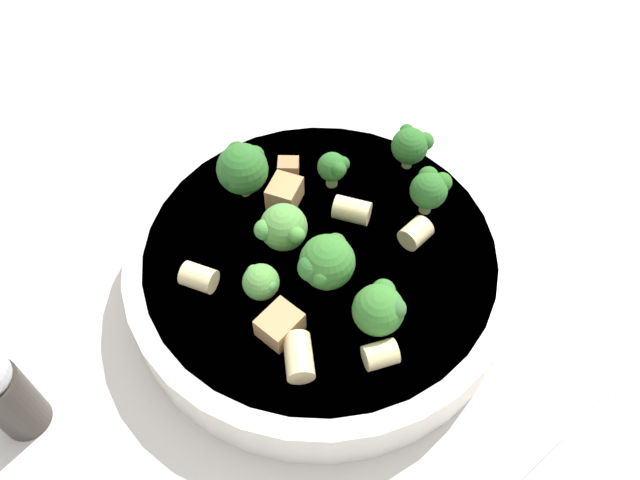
{
  "coord_description": "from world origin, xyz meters",
  "views": [
    {
      "loc": [
        0.27,
        0.04,
        0.4
      ],
      "look_at": [
        0.0,
        0.0,
        0.05
      ],
      "focal_mm": 35.0,
      "sensor_mm": 36.0,
      "label": 1
    }
  ],
  "objects_px": {
    "chicken_chunk_0": "(285,193)",
    "pepper_shaker": "(4,393)",
    "broccoli_floret_2": "(282,232)",
    "chicken_chunk_2": "(288,166)",
    "broccoli_floret_5": "(430,188)",
    "broccoli_floret_6": "(412,145)",
    "broccoli_floret_4": "(336,168)",
    "pasta_bowl": "(320,262)",
    "rigatoni_3": "(352,210)",
    "broccoli_floret_3": "(380,308)",
    "broccoli_floret_0": "(242,168)",
    "rigatoni_2": "(380,355)",
    "broccoli_floret_7": "(326,263)",
    "broccoli_floret_1": "(261,282)",
    "chicken_chunk_1": "(280,325)",
    "rigatoni_4": "(302,357)",
    "rigatoni_0": "(199,277)",
    "rigatoni_1": "(416,233)"
  },
  "relations": [
    {
      "from": "pepper_shaker",
      "to": "broccoli_floret_1",
      "type": "bearing_deg",
      "value": 122.87
    },
    {
      "from": "broccoli_floret_1",
      "to": "chicken_chunk_2",
      "type": "xyz_separation_m",
      "value": [
        -0.12,
        -0.0,
        -0.01
      ]
    },
    {
      "from": "rigatoni_0",
      "to": "rigatoni_2",
      "type": "height_order",
      "value": "same"
    },
    {
      "from": "broccoli_floret_6",
      "to": "rigatoni_3",
      "type": "xyz_separation_m",
      "value": [
        0.06,
        -0.04,
        -0.01
      ]
    },
    {
      "from": "rigatoni_2",
      "to": "broccoli_floret_3",
      "type": "bearing_deg",
      "value": -171.52
    },
    {
      "from": "broccoli_floret_2",
      "to": "broccoli_floret_4",
      "type": "distance_m",
      "value": 0.07
    },
    {
      "from": "broccoli_floret_7",
      "to": "pepper_shaker",
      "type": "xyz_separation_m",
      "value": [
        0.11,
        -0.19,
        -0.03
      ]
    },
    {
      "from": "broccoli_floret_2",
      "to": "chicken_chunk_0",
      "type": "xyz_separation_m",
      "value": [
        -0.05,
        -0.01,
        -0.01
      ]
    },
    {
      "from": "broccoli_floret_5",
      "to": "chicken_chunk_2",
      "type": "relative_size",
      "value": 2.2
    },
    {
      "from": "broccoli_floret_5",
      "to": "broccoli_floret_6",
      "type": "xyz_separation_m",
      "value": [
        -0.04,
        -0.02,
        -0.0
      ]
    },
    {
      "from": "broccoli_floret_6",
      "to": "broccoli_floret_0",
      "type": "bearing_deg",
      "value": -68.65
    },
    {
      "from": "chicken_chunk_1",
      "to": "broccoli_floret_0",
      "type": "bearing_deg",
      "value": -157.09
    },
    {
      "from": "broccoli_floret_6",
      "to": "chicken_chunk_2",
      "type": "distance_m",
      "value": 0.1
    },
    {
      "from": "pasta_bowl",
      "to": "chicken_chunk_0",
      "type": "height_order",
      "value": "chicken_chunk_0"
    },
    {
      "from": "rigatoni_0",
      "to": "chicken_chunk_0",
      "type": "relative_size",
      "value": 0.91
    },
    {
      "from": "broccoli_floret_4",
      "to": "broccoli_floret_0",
      "type": "bearing_deg",
      "value": -75.14
    },
    {
      "from": "broccoli_floret_5",
      "to": "rigatoni_1",
      "type": "distance_m",
      "value": 0.04
    },
    {
      "from": "broccoli_floret_6",
      "to": "rigatoni_1",
      "type": "height_order",
      "value": "broccoli_floret_6"
    },
    {
      "from": "chicken_chunk_2",
      "to": "rigatoni_2",
      "type": "bearing_deg",
      "value": 29.11
    },
    {
      "from": "broccoli_floret_3",
      "to": "broccoli_floret_6",
      "type": "height_order",
      "value": "broccoli_floret_3"
    },
    {
      "from": "rigatoni_3",
      "to": "broccoli_floret_7",
      "type": "bearing_deg",
      "value": -10.09
    },
    {
      "from": "rigatoni_3",
      "to": "broccoli_floret_3",
      "type": "bearing_deg",
      "value": 17.09
    },
    {
      "from": "rigatoni_3",
      "to": "chicken_chunk_2",
      "type": "relative_size",
      "value": 1.61
    },
    {
      "from": "broccoli_floret_7",
      "to": "rigatoni_3",
      "type": "relative_size",
      "value": 1.7
    },
    {
      "from": "chicken_chunk_1",
      "to": "broccoli_floret_7",
      "type": "bearing_deg",
      "value": 149.08
    },
    {
      "from": "rigatoni_2",
      "to": "chicken_chunk_0",
      "type": "distance_m",
      "value": 0.15
    },
    {
      "from": "broccoli_floret_0",
      "to": "rigatoni_4",
      "type": "distance_m",
      "value": 0.15
    },
    {
      "from": "broccoli_floret_3",
      "to": "chicken_chunk_1",
      "type": "xyz_separation_m",
      "value": [
        0.01,
        -0.06,
        -0.01
      ]
    },
    {
      "from": "broccoli_floret_3",
      "to": "pepper_shaker",
      "type": "bearing_deg",
      "value": -70.17
    },
    {
      "from": "broccoli_floret_4",
      "to": "rigatoni_2",
      "type": "bearing_deg",
      "value": 18.09
    },
    {
      "from": "chicken_chunk_0",
      "to": "chicken_chunk_2",
      "type": "relative_size",
      "value": 1.51
    },
    {
      "from": "broccoli_floret_0",
      "to": "broccoli_floret_3",
      "type": "xyz_separation_m",
      "value": [
        0.1,
        0.11,
        -0.01
      ]
    },
    {
      "from": "broccoli_floret_0",
      "to": "broccoli_floret_1",
      "type": "bearing_deg",
      "value": 19.5
    },
    {
      "from": "broccoli_floret_0",
      "to": "rigatoni_0",
      "type": "distance_m",
      "value": 0.09
    },
    {
      "from": "broccoli_floret_2",
      "to": "chicken_chunk_2",
      "type": "xyz_separation_m",
      "value": [
        -0.08,
        -0.01,
        -0.02
      ]
    },
    {
      "from": "broccoli_floret_5",
      "to": "broccoli_floret_3",
      "type": "bearing_deg",
      "value": -14.51
    },
    {
      "from": "broccoli_floret_1",
      "to": "broccoli_floret_6",
      "type": "relative_size",
      "value": 0.8
    },
    {
      "from": "rigatoni_4",
      "to": "chicken_chunk_1",
      "type": "height_order",
      "value": "same"
    },
    {
      "from": "rigatoni_3",
      "to": "rigatoni_2",
      "type": "bearing_deg",
      "value": 15.27
    },
    {
      "from": "broccoli_floret_1",
      "to": "broccoli_floret_7",
      "type": "bearing_deg",
      "value": 109.95
    },
    {
      "from": "broccoli_floret_0",
      "to": "rigatoni_2",
      "type": "height_order",
      "value": "broccoli_floret_0"
    },
    {
      "from": "rigatoni_4",
      "to": "chicken_chunk_0",
      "type": "height_order",
      "value": "chicken_chunk_0"
    },
    {
      "from": "pasta_bowl",
      "to": "broccoli_floret_3",
      "type": "bearing_deg",
      "value": 38.95
    },
    {
      "from": "broccoli_floret_0",
      "to": "broccoli_floret_3",
      "type": "height_order",
      "value": "broccoli_floret_0"
    },
    {
      "from": "broccoli_floret_4",
      "to": "broccoli_floret_6",
      "type": "relative_size",
      "value": 0.85
    },
    {
      "from": "broccoli_floret_1",
      "to": "rigatoni_2",
      "type": "distance_m",
      "value": 0.09
    },
    {
      "from": "chicken_chunk_0",
      "to": "pepper_shaker",
      "type": "bearing_deg",
      "value": -38.79
    },
    {
      "from": "pasta_bowl",
      "to": "broccoli_floret_6",
      "type": "height_order",
      "value": "broccoli_floret_6"
    },
    {
      "from": "broccoli_floret_1",
      "to": "chicken_chunk_1",
      "type": "distance_m",
      "value": 0.03
    },
    {
      "from": "rigatoni_3",
      "to": "chicken_chunk_1",
      "type": "relative_size",
      "value": 1.02
    }
  ]
}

